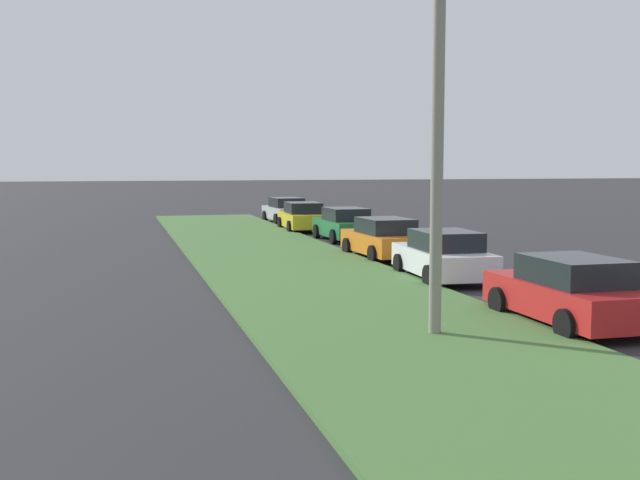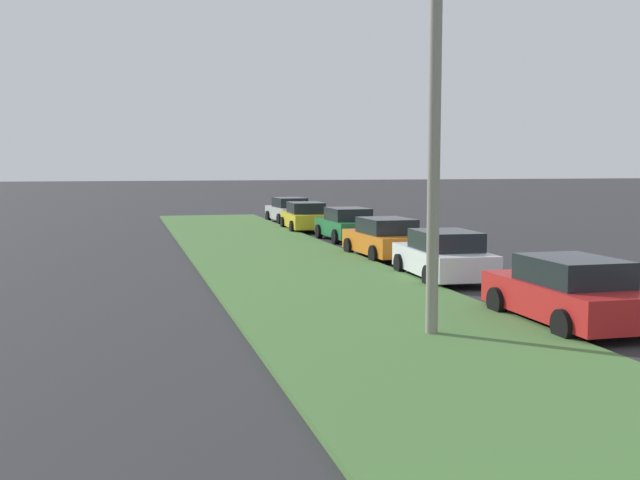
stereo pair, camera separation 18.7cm
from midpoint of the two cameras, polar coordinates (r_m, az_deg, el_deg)
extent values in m
cube|color=#477238|center=(20.85, 0.29, -3.60)|extent=(60.00, 6.00, 0.12)
cube|color=red|center=(17.17, 17.53, -4.13)|extent=(4.31, 1.81, 0.70)
cube|color=black|center=(16.91, 17.96, -2.15)|extent=(2.21, 1.61, 0.55)
cylinder|color=black|center=(17.91, 12.74, -4.42)|extent=(0.64, 0.22, 0.64)
cylinder|color=black|center=(18.81, 17.62, -4.07)|extent=(0.64, 0.22, 0.64)
cylinder|color=black|center=(15.62, 17.38, -6.01)|extent=(0.64, 0.22, 0.64)
cube|color=silver|center=(22.98, 8.81, -1.51)|extent=(4.38, 2.01, 0.70)
cube|color=black|center=(22.73, 9.01, -0.01)|extent=(2.28, 1.71, 0.55)
cylinder|color=black|center=(23.99, 5.64, -1.78)|extent=(0.65, 0.25, 0.64)
cylinder|color=black|center=(24.59, 9.64, -1.65)|extent=(0.65, 0.25, 0.64)
cylinder|color=black|center=(21.45, 7.83, -2.68)|extent=(0.65, 0.25, 0.64)
cylinder|color=black|center=(22.12, 12.22, -2.51)|extent=(0.65, 0.25, 0.64)
cube|color=orange|center=(28.00, 4.49, -0.19)|extent=(4.37, 1.96, 0.70)
cube|color=black|center=(27.76, 4.65, 1.05)|extent=(2.26, 1.68, 0.55)
cylinder|color=black|center=(28.98, 1.85, -0.48)|extent=(0.65, 0.24, 0.64)
cylinder|color=black|center=(29.61, 5.14, -0.37)|extent=(0.65, 0.24, 0.64)
cylinder|color=black|center=(26.46, 3.74, -1.07)|extent=(0.65, 0.24, 0.64)
cylinder|color=black|center=(27.14, 7.30, -0.93)|extent=(0.65, 0.24, 0.64)
cube|color=#1E6B38|center=(34.37, 1.65, 0.90)|extent=(4.33, 1.87, 0.70)
cube|color=black|center=(34.13, 1.75, 1.92)|extent=(2.23, 1.64, 0.55)
cylinder|color=black|center=(35.43, -0.40, 0.64)|extent=(0.64, 0.23, 0.64)
cylinder|color=black|center=(35.94, 2.37, 0.71)|extent=(0.64, 0.23, 0.64)
cylinder|color=black|center=(32.84, 0.85, 0.25)|extent=(0.64, 0.23, 0.64)
cylinder|color=black|center=(33.40, 3.82, 0.32)|extent=(0.64, 0.23, 0.64)
cube|color=gold|center=(39.35, -1.45, 1.50)|extent=(4.36, 1.95, 0.70)
cube|color=black|center=(39.11, -1.39, 2.39)|extent=(2.25, 1.68, 0.55)
cylinder|color=black|center=(40.52, -3.07, 1.26)|extent=(0.65, 0.24, 0.64)
cylinder|color=black|center=(40.87, -0.58, 1.31)|extent=(0.65, 0.24, 0.64)
cylinder|color=black|center=(37.87, -2.38, 0.96)|extent=(0.65, 0.24, 0.64)
cylinder|color=black|center=(38.24, 0.28, 1.01)|extent=(0.65, 0.24, 0.64)
cube|color=#B2B5BA|center=(44.80, -2.67, 2.00)|extent=(4.39, 2.02, 0.70)
cube|color=black|center=(44.57, -2.61, 2.79)|extent=(2.28, 1.71, 0.55)
cylinder|color=black|center=(45.90, -4.19, 1.77)|extent=(0.65, 0.25, 0.64)
cylinder|color=black|center=(46.35, -2.03, 1.82)|extent=(0.65, 0.25, 0.64)
cylinder|color=black|center=(43.28, -3.35, 1.54)|extent=(0.65, 0.25, 0.64)
cylinder|color=black|center=(43.77, -1.07, 1.59)|extent=(0.65, 0.25, 0.64)
cylinder|color=gray|center=(15.00, 8.29, 6.90)|extent=(0.24, 0.24, 7.50)
camera|label=1|loc=(0.09, -90.24, -0.02)|focal=43.41mm
camera|label=2|loc=(0.09, 89.76, 0.02)|focal=43.41mm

